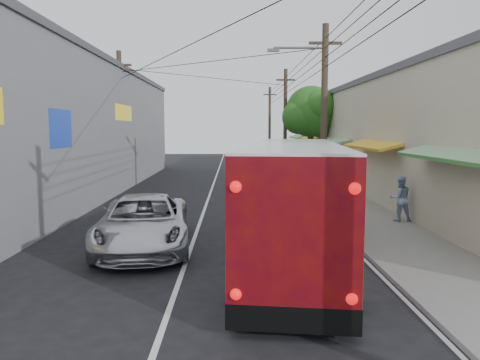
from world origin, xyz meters
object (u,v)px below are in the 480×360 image
object	(u,v)px
pedestrian_far	(400,198)
jeepney	(144,223)
coach_bus	(294,198)
parked_car_far	(272,161)
parked_suv	(282,184)
pedestrian_near	(349,203)
parked_car_mid	(271,173)

from	to	relation	value
pedestrian_far	jeepney	bearing A→B (deg)	21.16
coach_bus	parked_car_far	size ratio (longest dim) A/B	2.27
coach_bus	pedestrian_far	world-z (taller)	coach_bus
parked_suv	pedestrian_near	distance (m)	7.45
jeepney	parked_car_far	xyz separation A→B (m)	(6.01, 26.32, 0.02)
jeepney	pedestrian_near	xyz separation A→B (m)	(6.81, 2.56, 0.17)
jeepney	parked_car_mid	size ratio (longest dim) A/B	1.42
coach_bus	jeepney	xyz separation A→B (m)	(-4.42, 0.77, -0.86)
pedestrian_near	pedestrian_far	world-z (taller)	pedestrian_far
coach_bus	jeepney	size ratio (longest dim) A/B	1.98
parked_suv	parked_car_far	xyz separation A→B (m)	(0.80, 16.49, 0.04)
pedestrian_near	parked_car_far	bearing A→B (deg)	-77.42
parked_car_mid	pedestrian_near	size ratio (longest dim) A/B	2.39
jeepney	parked_suv	bearing A→B (deg)	55.76
parked_car_mid	parked_suv	bearing A→B (deg)	-95.59
parked_car_far	pedestrian_far	world-z (taller)	pedestrian_far
parked_car_far	coach_bus	bearing A→B (deg)	-86.22
pedestrian_near	parked_car_mid	bearing A→B (deg)	-72.90
parked_car_mid	pedestrian_far	distance (m)	13.73
jeepney	parked_car_mid	world-z (taller)	jeepney
jeepney	parked_car_far	size ratio (longest dim) A/B	1.15
coach_bus	jeepney	bearing A→B (deg)	177.64
pedestrian_far	pedestrian_near	bearing A→B (deg)	23.45
parked_car_mid	pedestrian_near	bearing A→B (deg)	-89.14
coach_bus	parked_car_far	distance (m)	27.16
jeepney	parked_car_mid	xyz separation A→B (m)	(5.21, 16.71, -0.11)
pedestrian_near	pedestrian_far	xyz separation A→B (m)	(2.18, 0.95, 0.02)
coach_bus	pedestrian_near	xyz separation A→B (m)	(2.39, 3.33, -0.69)
coach_bus	pedestrian_far	xyz separation A→B (m)	(4.57, 4.29, -0.67)
coach_bus	parked_suv	bearing A→B (deg)	93.33
parked_car_far	pedestrian_far	distance (m)	23.00
parked_car_far	pedestrian_near	bearing A→B (deg)	-80.94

